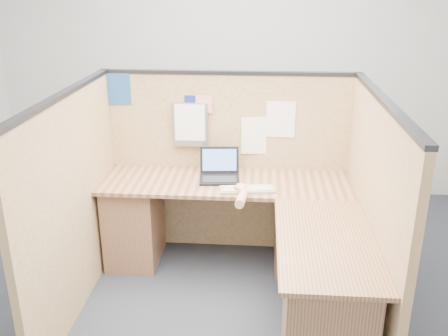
# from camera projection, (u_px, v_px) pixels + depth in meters

# --- Properties ---
(floor) EXTENTS (5.00, 5.00, 0.00)m
(floor) POSITION_uv_depth(u_px,v_px,m) (218.00, 314.00, 3.50)
(floor) COLOR black
(floor) RESTS_ON ground
(wall_back) EXTENTS (5.00, 0.00, 5.00)m
(wall_back) POSITION_uv_depth(u_px,v_px,m) (238.00, 63.00, 5.10)
(wall_back) COLOR #9FA2A4
(wall_back) RESTS_ON floor
(cubicle_partitions) EXTENTS (2.06, 1.83, 1.53)m
(cubicle_partitions) POSITION_uv_depth(u_px,v_px,m) (223.00, 189.00, 3.63)
(cubicle_partitions) COLOR olive
(cubicle_partitions) RESTS_ON floor
(l_desk) EXTENTS (1.95, 1.75, 0.73)m
(l_desk) POSITION_uv_depth(u_px,v_px,m) (247.00, 245.00, 3.61)
(l_desk) COLOR brown
(l_desk) RESTS_ON floor
(laptop) EXTENTS (0.33, 0.32, 0.22)m
(laptop) POSITION_uv_depth(u_px,v_px,m) (220.00, 171.00, 3.92)
(laptop) COLOR black
(laptop) RESTS_ON l_desk
(keyboard) EXTENTS (0.42, 0.19, 0.03)m
(keyboard) POSITION_uv_depth(u_px,v_px,m) (247.00, 189.00, 3.69)
(keyboard) COLOR gray
(keyboard) RESTS_ON l_desk
(mouse) EXTENTS (0.10, 0.06, 0.04)m
(mouse) POSITION_uv_depth(u_px,v_px,m) (241.00, 189.00, 3.67)
(mouse) COLOR silver
(mouse) RESTS_ON l_desk
(hand_forearm) EXTENTS (0.10, 0.35, 0.07)m
(hand_forearm) POSITION_uv_depth(u_px,v_px,m) (242.00, 195.00, 3.55)
(hand_forearm) COLOR tan
(hand_forearm) RESTS_ON l_desk
(blue_poster) EXTENTS (0.19, 0.01, 0.25)m
(blue_poster) POSITION_uv_depth(u_px,v_px,m) (119.00, 89.00, 3.98)
(blue_poster) COLOR navy
(blue_poster) RESTS_ON cubicle_partitions
(american_flag) EXTENTS (0.22, 0.01, 0.39)m
(american_flag) POSITION_uv_depth(u_px,v_px,m) (195.00, 106.00, 3.97)
(american_flag) COLOR olive
(american_flag) RESTS_ON cubicle_partitions
(file_holder) EXTENTS (0.28, 0.05, 0.35)m
(file_holder) POSITION_uv_depth(u_px,v_px,m) (190.00, 124.00, 4.01)
(file_holder) COLOR slate
(file_holder) RESTS_ON cubicle_partitions
(paper_left) EXTENTS (0.23, 0.01, 0.29)m
(paper_left) POSITION_uv_depth(u_px,v_px,m) (281.00, 119.00, 3.96)
(paper_left) COLOR white
(paper_left) RESTS_ON cubicle_partitions
(paper_right) EXTENTS (0.24, 0.03, 0.31)m
(paper_right) POSITION_uv_depth(u_px,v_px,m) (256.00, 136.00, 4.03)
(paper_right) COLOR white
(paper_right) RESTS_ON cubicle_partitions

